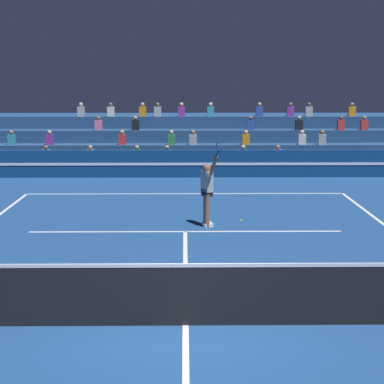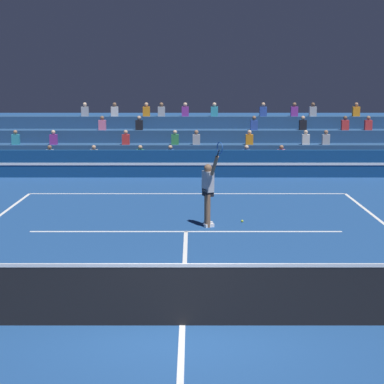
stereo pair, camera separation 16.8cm
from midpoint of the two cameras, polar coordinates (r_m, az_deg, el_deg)
name	(u,v)px [view 1 (the left image)]	position (r m, az deg, el deg)	size (l,w,h in m)	color
ground_plane	(186,325)	(10.83, -1.03, -11.76)	(120.00, 120.00, 0.00)	navy
court_lines	(186,325)	(10.82, -1.03, -11.74)	(11.10, 23.90, 0.01)	white
tennis_net	(186,294)	(10.63, -1.04, -9.05)	(12.00, 0.10, 1.10)	#2D6B38
sponsor_banner_wall	(185,164)	(25.86, -0.82, 2.54)	(18.00, 0.26, 1.10)	navy
bleacher_stand	(185,148)	(28.97, -0.78, 3.95)	(20.10, 3.80, 2.83)	navy
tennis_player	(207,191)	(17.35, 1.08, 0.11)	(0.56, 1.05, 2.43)	brown
tennis_ball	(241,221)	(18.08, 4.11, -2.58)	(0.07, 0.07, 0.07)	#C6DB33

